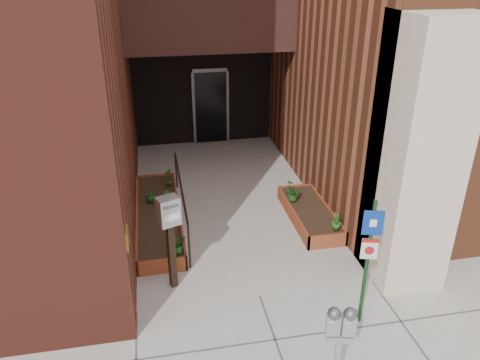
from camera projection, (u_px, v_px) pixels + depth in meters
ground at (260, 296)px, 7.73m from camera, size 80.00×80.00×0.00m
planter_left at (158, 217)px, 9.79m from camera, size 0.90×3.60×0.30m
planter_right at (310, 214)px, 9.89m from camera, size 0.80×2.20×0.30m
handrail at (181, 190)px, 9.57m from camera, size 0.04×3.34×0.90m
parking_meter at (340, 332)px, 5.37m from camera, size 0.35×0.20×1.52m
sign_post at (369, 251)px, 6.64m from camera, size 0.28×0.10×2.10m
payment_dropbox at (169, 224)px, 7.45m from camera, size 0.40×0.35×1.69m
shrub_left_a at (177, 244)px, 8.29m from camera, size 0.39×0.39×0.33m
shrub_left_b at (168, 199)px, 9.82m from camera, size 0.25×0.25×0.33m
shrub_left_c at (150, 194)px, 10.01m from camera, size 0.23×0.23×0.34m
shrub_left_d at (169, 177)px, 10.68m from camera, size 0.26×0.26×0.41m
shrub_right_a at (337, 221)px, 8.99m from camera, size 0.27×0.27×0.34m
shrub_right_b at (290, 187)px, 10.31m from camera, size 0.26×0.26×0.35m
shrub_right_c at (294, 193)px, 10.03m from camera, size 0.34×0.34×0.36m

